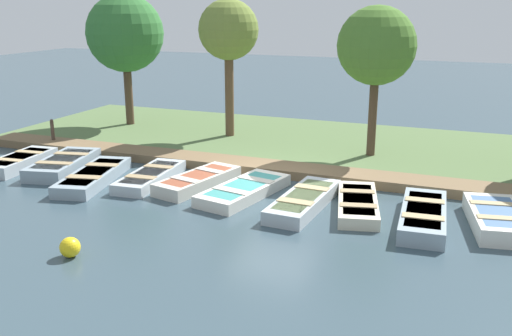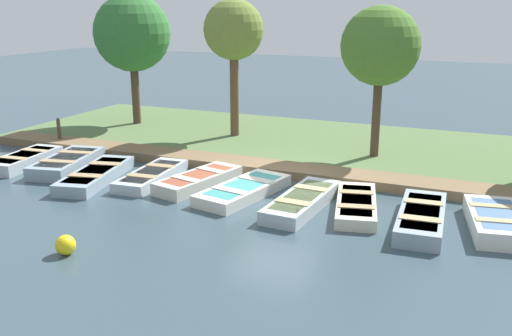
{
  "view_description": "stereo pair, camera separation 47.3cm",
  "coord_description": "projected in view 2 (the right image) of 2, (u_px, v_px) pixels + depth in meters",
  "views": [
    {
      "loc": [
        14.82,
        5.34,
        5.15
      ],
      "look_at": [
        0.47,
        -0.31,
        0.65
      ],
      "focal_mm": 40.0,
      "sensor_mm": 36.0,
      "label": 1
    },
    {
      "loc": [
        14.64,
        5.78,
        5.15
      ],
      "look_at": [
        0.47,
        -0.31,
        0.65
      ],
      "focal_mm": 40.0,
      "sensor_mm": 36.0,
      "label": 2
    }
  ],
  "objects": [
    {
      "name": "park_tree_center",
      "position": [
        380.0,
        47.0,
        18.18
      ],
      "size": [
        2.55,
        2.55,
        5.08
      ],
      "color": "#4C3828",
      "rests_on": "ground_plane"
    },
    {
      "name": "rowboat_0",
      "position": [
        25.0,
        160.0,
        18.6
      ],
      "size": [
        2.76,
        1.28,
        0.41
      ],
      "rotation": [
        0.0,
        0.0,
        0.09
      ],
      "color": "#B2BCC1",
      "rests_on": "ground_plane"
    },
    {
      "name": "rowboat_6",
      "position": [
        302.0,
        201.0,
        14.79
      ],
      "size": [
        3.3,
        1.2,
        0.37
      ],
      "rotation": [
        0.0,
        0.0,
        -0.06
      ],
      "color": "#B2BCC1",
      "rests_on": "ground_plane"
    },
    {
      "name": "mooring_post_near",
      "position": [
        59.0,
        132.0,
        21.1
      ],
      "size": [
        0.13,
        0.13,
        1.05
      ],
      "color": "#47382D",
      "rests_on": "ground_plane"
    },
    {
      "name": "dock_walkway",
      "position": [
        288.0,
        170.0,
        17.66
      ],
      "size": [
        1.14,
        22.7,
        0.28
      ],
      "color": "brown",
      "rests_on": "ground_plane"
    },
    {
      "name": "rowboat_1",
      "position": [
        67.0,
        163.0,
        18.22
      ],
      "size": [
        3.15,
        1.81,
        0.43
      ],
      "rotation": [
        0.0,
        0.0,
        0.21
      ],
      "color": "#8C9EA8",
      "rests_on": "ground_plane"
    },
    {
      "name": "rowboat_2",
      "position": [
        96.0,
        175.0,
        17.04
      ],
      "size": [
        3.54,
        1.79,
        0.37
      ],
      "rotation": [
        0.0,
        0.0,
        0.22
      ],
      "color": "#8C9EA8",
      "rests_on": "ground_plane"
    },
    {
      "name": "buoy",
      "position": [
        65.0,
        245.0,
        12.04
      ],
      "size": [
        0.43,
        0.43,
        0.43
      ],
      "color": "yellow",
      "rests_on": "ground_plane"
    },
    {
      "name": "rowboat_9",
      "position": [
        497.0,
        221.0,
        13.33
      ],
      "size": [
        2.82,
        1.67,
        0.44
      ],
      "rotation": [
        0.0,
        0.0,
        0.18
      ],
      "color": "silver",
      "rests_on": "ground_plane"
    },
    {
      "name": "rowboat_5",
      "position": [
        243.0,
        190.0,
        15.72
      ],
      "size": [
        3.28,
        1.8,
        0.34
      ],
      "rotation": [
        0.0,
        0.0,
        -0.2
      ],
      "color": "silver",
      "rests_on": "ground_plane"
    },
    {
      "name": "park_tree_far_left",
      "position": [
        132.0,
        34.0,
        23.32
      ],
      "size": [
        3.14,
        3.14,
        5.51
      ],
      "color": "#4C3828",
      "rests_on": "ground_plane"
    },
    {
      "name": "park_tree_left",
      "position": [
        234.0,
        32.0,
        21.07
      ],
      "size": [
        2.24,
        2.24,
        5.29
      ],
      "color": "brown",
      "rests_on": "ground_plane"
    },
    {
      "name": "shore_bank",
      "position": [
        322.0,
        145.0,
        20.93
      ],
      "size": [
        8.0,
        24.0,
        0.17
      ],
      "color": "#567042",
      "rests_on": "ground_plane"
    },
    {
      "name": "rowboat_4",
      "position": [
        198.0,
        180.0,
        16.51
      ],
      "size": [
        3.01,
        1.64,
        0.39
      ],
      "rotation": [
        0.0,
        0.0,
        -0.23
      ],
      "color": "beige",
      "rests_on": "ground_plane"
    },
    {
      "name": "rowboat_8",
      "position": [
        421.0,
        218.0,
        13.6
      ],
      "size": [
        3.2,
        1.23,
        0.41
      ],
      "rotation": [
        0.0,
        0.0,
        0.06
      ],
      "color": "#8C9EA8",
      "rests_on": "ground_plane"
    },
    {
      "name": "rowboat_7",
      "position": [
        356.0,
        205.0,
        14.59
      ],
      "size": [
        3.08,
        1.62,
        0.33
      ],
      "rotation": [
        0.0,
        0.0,
        0.23
      ],
      "color": "beige",
      "rests_on": "ground_plane"
    },
    {
      "name": "ground_plane",
      "position": [
        272.0,
        186.0,
        16.55
      ],
      "size": [
        80.0,
        80.0,
        0.0
      ],
      "primitive_type": "plane",
      "color": "#384C56"
    },
    {
      "name": "rowboat_3",
      "position": [
        152.0,
        176.0,
        17.03
      ],
      "size": [
        3.05,
        1.21,
        0.34
      ],
      "rotation": [
        0.0,
        0.0,
        0.08
      ],
      "color": "#B2BCC1",
      "rests_on": "ground_plane"
    }
  ]
}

